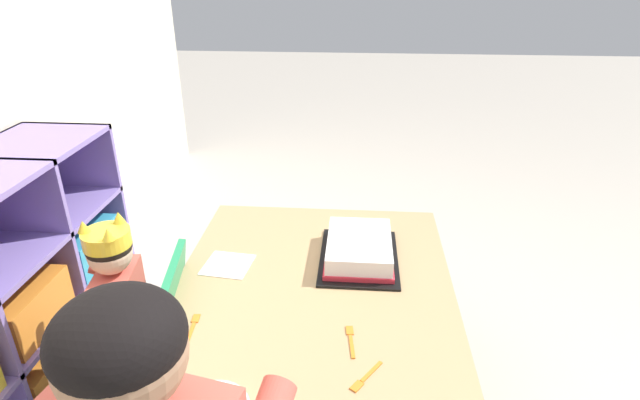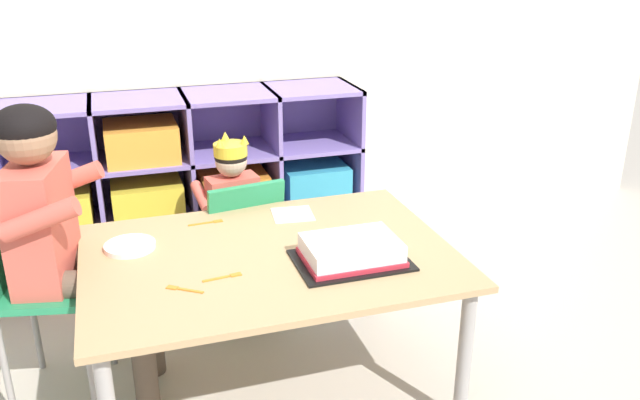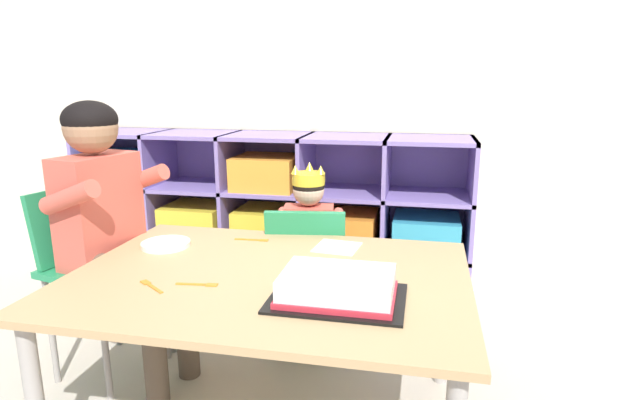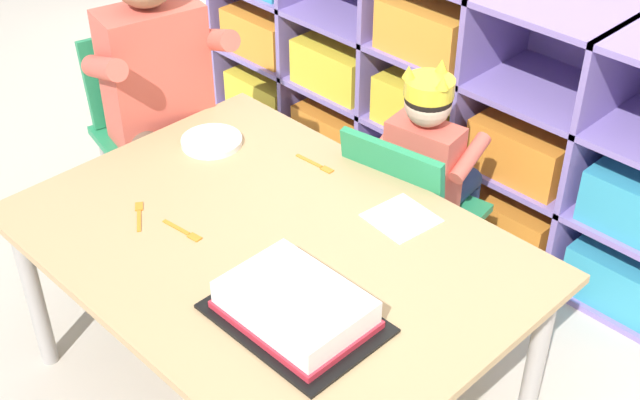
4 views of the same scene
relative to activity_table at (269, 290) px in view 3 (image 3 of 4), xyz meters
name	(u,v)px [view 3 (image 3 of 4)]	position (x,y,z in m)	size (l,w,h in m)	color
classroom_back_wall	(341,12)	(0.00, 1.35, 1.00)	(5.35, 0.10, 2.97)	beige
storage_cubby_shelf	(262,224)	(-0.39, 1.10, -0.12)	(2.09, 0.39, 0.86)	#7F6BB2
activity_table	(269,290)	(0.00, 0.00, 0.00)	(1.24, 0.89, 0.55)	tan
classroom_chair_blue	(307,268)	(0.00, 0.53, -0.13)	(0.39, 0.39, 0.64)	#238451
child_with_crown	(310,232)	(-0.02, 0.64, 0.00)	(0.32, 0.32, 0.80)	#D15647
classroom_chair_adult_side	(93,258)	(-0.78, 0.21, -0.02)	(0.42, 0.44, 0.74)	#238451
adult_helper_seated	(112,211)	(-0.66, 0.19, 0.18)	(0.46, 0.45, 1.07)	#D15647
birthday_cake_on_tray	(338,288)	(0.24, -0.14, 0.09)	(0.37, 0.27, 0.08)	black
paper_plate_stack	(166,244)	(-0.45, 0.18, 0.06)	(0.17, 0.17, 0.02)	white
paper_napkin_square	(337,247)	(0.17, 0.30, 0.06)	(0.15, 0.15, 0.00)	white
fork_near_child_seat	(151,286)	(-0.31, -0.16, 0.06)	(0.11, 0.08, 0.00)	orange
fork_scattered_mid_table	(200,284)	(-0.17, -0.13, 0.06)	(0.13, 0.03, 0.00)	orange
fork_near_cake_tray	(254,240)	(-0.16, 0.32, 0.06)	(0.13, 0.02, 0.00)	orange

